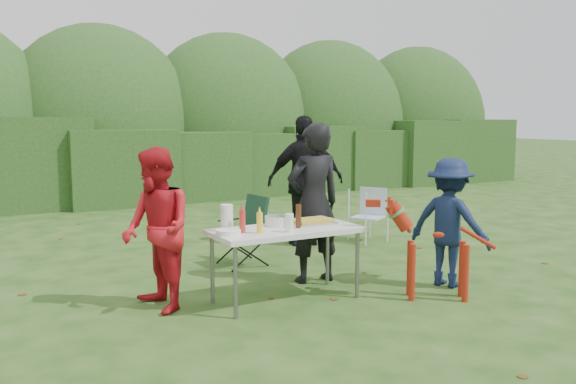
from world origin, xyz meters
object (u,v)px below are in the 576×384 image
folding_table (286,234)px  person_cook (314,203)px  lawn_chair (368,215)px  person_red_jacket (157,230)px  child (450,222)px  dog (438,250)px  paper_towel_roll (227,218)px  camping_chair (242,231)px  beer_bottle (299,216)px  mustard_bottle (260,223)px  person_black_puffy (306,181)px  ketchup_bottle (242,221)px

folding_table → person_cook: bearing=37.5°
lawn_chair → person_red_jacket: bearing=-7.9°
person_red_jacket → child: size_ratio=1.12×
dog → paper_towel_roll: (-1.95, 0.85, 0.37)m
person_red_jacket → child: 3.13m
person_cook → camping_chair: (-0.38, 1.08, -0.45)m
camping_chair → beer_bottle: 1.66m
camping_chair → mustard_bottle: bearing=64.7°
person_cook → mustard_bottle: size_ratio=8.91×
person_cook → person_red_jacket: size_ratio=1.14×
person_red_jacket → folding_table: bearing=69.9°
person_black_puffy → person_cook: bearing=80.9°
person_red_jacket → child: person_red_jacket is taller
folding_table → person_black_puffy: bearing=55.0°
person_cook → lawn_chair: size_ratio=2.24×
person_red_jacket → person_cook: bearing=89.4°
dog → lawn_chair: dog is taller
mustard_bottle → ketchup_bottle: ketchup_bottle is taller
lawn_chair → ketchup_bottle: bearing=1.8°
paper_towel_roll → child: bearing=-12.6°
child → dog: 0.59m
mustard_bottle → ketchup_bottle: size_ratio=0.91×
folding_table → person_red_jacket: size_ratio=0.96×
dog → paper_towel_roll: 2.16m
person_red_jacket → mustard_bottle: (0.88, -0.42, 0.06)m
person_black_puffy → lawn_chair: size_ratio=2.35×
person_red_jacket → camping_chair: person_red_jacket is taller
camping_chair → ketchup_bottle: bearing=59.3°
person_black_puffy → camping_chair: person_black_puffy is taller
person_red_jacket → lawn_chair: size_ratio=1.97×
lawn_chair → ketchup_bottle: (-2.97, -1.98, 0.45)m
beer_bottle → lawn_chair: bearing=40.4°
dog → child: bearing=-111.8°
child → paper_towel_roll: bearing=54.9°
child → camping_chair: 2.53m
lawn_chair → child: bearing=42.4°
person_black_puffy → ketchup_bottle: person_black_puffy is taller
dog → paper_towel_roll: size_ratio=4.07×
ketchup_bottle → child: bearing=-9.3°
person_red_jacket → beer_bottle: size_ratio=6.54×
person_black_puffy → beer_bottle: size_ratio=7.79×
mustard_bottle → ketchup_bottle: bearing=143.4°
lawn_chair → beer_bottle: 3.14m
camping_chair → child: bearing=123.3°
beer_bottle → camping_chair: bearing=85.9°
person_cook → camping_chair: 1.23m
beer_bottle → paper_towel_roll: bearing=164.4°
paper_towel_roll → dog: bearing=-23.6°
person_cook → ketchup_bottle: 1.20m
folding_table → child: size_ratio=1.07×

